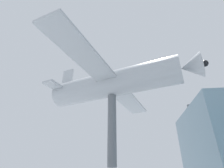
{
  "coord_description": "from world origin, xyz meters",
  "views": [
    {
      "loc": [
        12.34,
        1.27,
        1.87
      ],
      "look_at": [
        0.0,
        0.0,
        8.6
      ],
      "focal_mm": 28.0,
      "sensor_mm": 36.0,
      "label": 1
    }
  ],
  "objects": [
    {
      "name": "suspended_airplane",
      "position": [
        0.11,
        0.33,
        8.62
      ],
      "size": [
        14.59,
        12.34,
        3.63
      ],
      "rotation": [
        0.0,
        0.0,
        -0.33
      ],
      "color": "#B2B7BC",
      "rests_on": "support_pylon_central"
    },
    {
      "name": "support_pylon_central",
      "position": [
        0.0,
        0.0,
        3.78
      ],
      "size": [
        0.64,
        0.64,
        7.56
      ],
      "color": "slate",
      "rests_on": "ground_plane"
    }
  ]
}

